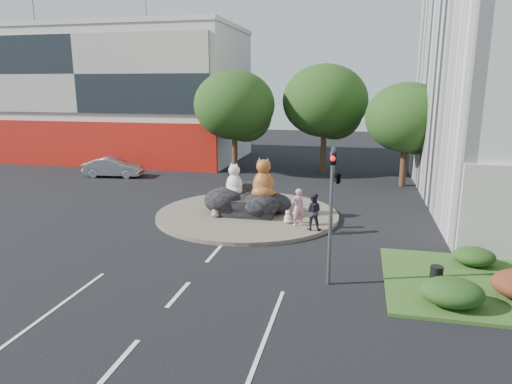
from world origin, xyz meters
TOP-DOWN VIEW (x-y plane):
  - ground at (0.00, 0.00)m, footprint 120.00×120.00m
  - roundabout_island at (0.00, 10.00)m, footprint 10.00×10.00m
  - rock_plinth at (0.00, 10.00)m, footprint 3.20×2.60m
  - shophouse_block at (-18.00, 27.91)m, footprint 25.20×12.30m
  - tree_left at (-3.93, 22.06)m, footprint 6.46×6.46m
  - tree_mid at (3.07, 24.06)m, footprint 6.84×6.84m
  - tree_right at (9.07, 20.06)m, footprint 5.70×5.70m
  - hedge_near_green at (9.00, 1.00)m, footprint 2.00×1.60m
  - hedge_back_green at (10.50, 4.80)m, footprint 1.60×1.28m
  - traffic_light at (5.10, 2.00)m, footprint 0.44×1.24m
  - cat_white at (-0.73, 10.00)m, footprint 1.44×1.37m
  - cat_tabby at (0.96, 9.74)m, footprint 1.41×1.24m
  - kitten_calico at (-1.45, 8.78)m, footprint 0.63×0.59m
  - kitten_white at (2.49, 8.49)m, footprint 0.57×0.56m
  - pedestrian_pink at (3.03, 8.27)m, footprint 0.82×0.78m
  - pedestrian_dark at (3.82, 7.70)m, footprint 0.89×0.69m
  - parked_car at (-12.95, 18.46)m, footprint 4.75×2.17m
  - litter_bin at (8.78, 2.70)m, footprint 0.59×0.59m

SIDE VIEW (x-z plane):
  - ground at x=0.00m, z-range 0.00..0.00m
  - roundabout_island at x=0.00m, z-range 0.00..0.20m
  - litter_bin at x=8.78m, z-range 0.12..0.75m
  - hedge_back_green at x=10.50m, z-range 0.12..0.84m
  - kitten_white at x=2.49m, z-range 0.20..0.92m
  - hedge_near_green at x=9.00m, z-range 0.12..1.02m
  - kitten_calico at x=-1.45m, z-range 0.20..1.03m
  - rock_plinth at x=0.00m, z-range 0.20..1.10m
  - parked_car at x=-12.95m, z-range 0.00..1.51m
  - pedestrian_dark at x=3.82m, z-range 0.20..2.01m
  - pedestrian_pink at x=3.03m, z-range 0.20..2.09m
  - cat_white at x=-0.73m, z-range 1.10..2.95m
  - cat_tabby at x=0.96m, z-range 1.10..3.35m
  - traffic_light at x=5.10m, z-range 1.12..6.12m
  - tree_right at x=9.07m, z-range 0.98..8.28m
  - tree_left at x=-3.93m, z-range 1.11..9.38m
  - tree_mid at x=3.07m, z-range 1.18..9.94m
  - shophouse_block at x=-18.00m, z-range -2.52..14.88m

